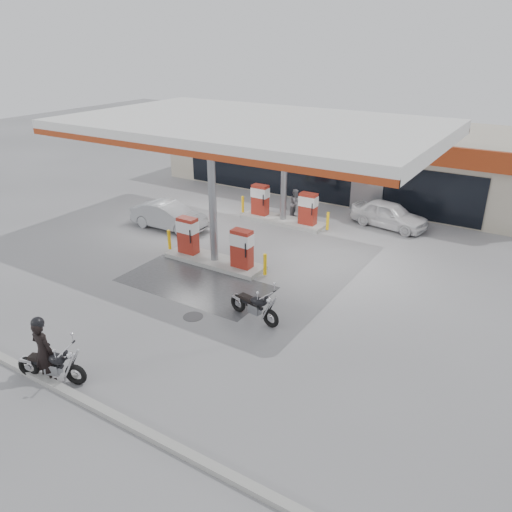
{
  "coord_description": "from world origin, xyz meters",
  "views": [
    {
      "loc": [
        11.72,
        -13.49,
        8.91
      ],
      "look_at": [
        2.54,
        1.26,
        1.2
      ],
      "focal_mm": 35.0,
      "sensor_mm": 36.0,
      "label": 1
    }
  ],
  "objects": [
    {
      "name": "main_motorcycle",
      "position": [
        0.86,
        -6.78,
        0.49
      ],
      "size": [
        2.09,
        0.97,
        1.1
      ],
      "rotation": [
        0.0,
        0.0,
        0.32
      ],
      "color": "black",
      "rests_on": "ground"
    },
    {
      "name": "wet_patch",
      "position": [
        0.5,
        0.0,
        0.0
      ],
      "size": [
        6.0,
        3.0,
        0.0
      ],
      "primitive_type": "cube",
      "color": "#4C4C4F",
      "rests_on": "ground"
    },
    {
      "name": "ground",
      "position": [
        0.0,
        0.0,
        0.0
      ],
      "size": [
        90.0,
        90.0,
        0.0
      ],
      "primitive_type": "plane",
      "color": "gray",
      "rests_on": "ground"
    },
    {
      "name": "drain_cover",
      "position": [
        2.0,
        -2.0,
        0.0
      ],
      "size": [
        0.7,
        0.7,
        0.01
      ],
      "primitive_type": "cylinder",
      "color": "#38383A",
      "rests_on": "ground"
    },
    {
      "name": "parked_car_left",
      "position": [
        -4.5,
        14.0,
        0.56
      ],
      "size": [
        4.12,
        2.59,
        1.11
      ],
      "primitive_type": "imported",
      "rotation": [
        0.0,
        0.0,
        1.28
      ],
      "color": "#4F111F",
      "rests_on": "ground"
    },
    {
      "name": "pump_island_near",
      "position": [
        0.0,
        2.0,
        0.71
      ],
      "size": [
        5.14,
        1.3,
        1.78
      ],
      "color": "#9E9E99",
      "rests_on": "ground"
    },
    {
      "name": "attendant",
      "position": [
        0.19,
        9.0,
        0.78
      ],
      "size": [
        0.61,
        0.77,
        1.55
      ],
      "primitive_type": "imported",
      "rotation": [
        0.0,
        0.0,
        1.6
      ],
      "color": "slate",
      "rests_on": "ground"
    },
    {
      "name": "kerb",
      "position": [
        0.0,
        -7.0,
        0.07
      ],
      "size": [
        28.0,
        0.25,
        0.15
      ],
      "primitive_type": "cube",
      "color": "gray",
      "rests_on": "ground"
    },
    {
      "name": "parked_motorcycle",
      "position": [
        3.9,
        -1.0,
        0.49
      ],
      "size": [
        2.16,
        0.89,
        1.12
      ],
      "rotation": [
        0.0,
        0.0,
        -0.18
      ],
      "color": "black",
      "rests_on": "ground"
    },
    {
      "name": "sedan_white",
      "position": [
        4.87,
        10.2,
        0.66
      ],
      "size": [
        4.07,
        2.15,
        1.32
      ],
      "primitive_type": "imported",
      "rotation": [
        0.0,
        0.0,
        1.41
      ],
      "color": "white",
      "rests_on": "ground"
    },
    {
      "name": "store_building",
      "position": [
        0.01,
        15.94,
        2.01
      ],
      "size": [
        22.0,
        8.22,
        4.0
      ],
      "color": "#B8AD9A",
      "rests_on": "ground"
    },
    {
      "name": "canopy",
      "position": [
        0.0,
        5.0,
        5.27
      ],
      "size": [
        16.0,
        10.02,
        5.51
      ],
      "color": "silver",
      "rests_on": "ground"
    },
    {
      "name": "biker_main",
      "position": [
        0.68,
        -6.85,
        0.95
      ],
      "size": [
        0.72,
        0.5,
        1.9
      ],
      "primitive_type": "imported",
      "rotation": [
        0.0,
        0.0,
        3.21
      ],
      "color": "black",
      "rests_on": "ground"
    },
    {
      "name": "hatchback_silver",
      "position": [
        -4.4,
        4.2,
        0.66
      ],
      "size": [
        4.05,
        1.53,
        1.32
      ],
      "primitive_type": "imported",
      "rotation": [
        0.0,
        0.0,
        1.6
      ],
      "color": "#9DA0A5",
      "rests_on": "ground"
    },
    {
      "name": "pump_island_far",
      "position": [
        0.0,
        8.0,
        0.71
      ],
      "size": [
        5.14,
        1.3,
        1.78
      ],
      "color": "#9E9E99",
      "rests_on": "ground"
    }
  ]
}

